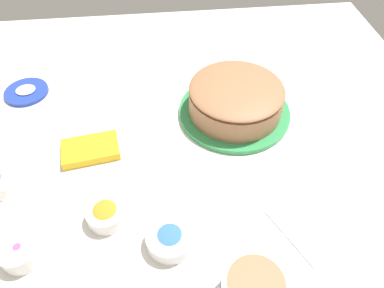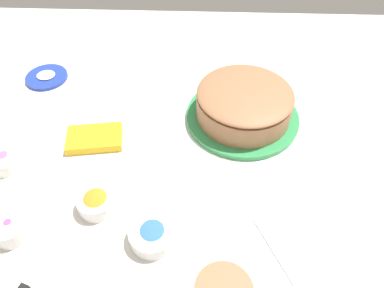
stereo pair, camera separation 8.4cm
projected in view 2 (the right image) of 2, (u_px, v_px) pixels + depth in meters
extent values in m
plane|color=silver|center=(161.00, 175.00, 0.82)|extent=(1.54, 1.54, 0.00)
cylinder|color=#339351|center=(242.00, 117.00, 0.94)|extent=(0.30, 0.30, 0.01)
cylinder|color=brown|center=(243.00, 107.00, 0.92)|extent=(0.22, 0.22, 0.05)
cylinder|color=#9E6B47|center=(244.00, 106.00, 0.91)|extent=(0.24, 0.24, 0.06)
ellipsoid|color=#9E6B47|center=(245.00, 94.00, 0.88)|extent=(0.24, 0.24, 0.03)
cylinder|color=#233DAD|center=(47.00, 77.00, 1.06)|extent=(0.12, 0.12, 0.01)
ellipsoid|color=white|center=(46.00, 75.00, 1.05)|extent=(0.05, 0.05, 0.01)
cylinder|color=white|center=(11.00, 227.00, 0.71)|extent=(0.08, 0.08, 0.04)
cylinder|color=#B251C6|center=(10.00, 226.00, 0.70)|extent=(0.07, 0.07, 0.01)
ellipsoid|color=#B251C6|center=(9.00, 224.00, 0.70)|extent=(0.06, 0.06, 0.02)
cylinder|color=white|center=(97.00, 202.00, 0.75)|extent=(0.08, 0.08, 0.04)
cylinder|color=orange|center=(96.00, 201.00, 0.74)|extent=(0.07, 0.07, 0.01)
ellipsoid|color=orange|center=(95.00, 199.00, 0.74)|extent=(0.06, 0.06, 0.02)
cylinder|color=white|center=(5.00, 159.00, 0.83)|extent=(0.09, 0.09, 0.03)
cylinder|color=pink|center=(5.00, 159.00, 0.83)|extent=(0.07, 0.07, 0.01)
ellipsoid|color=pink|center=(3.00, 157.00, 0.82)|extent=(0.06, 0.06, 0.02)
cylinder|color=white|center=(152.00, 235.00, 0.70)|extent=(0.09, 0.09, 0.03)
cylinder|color=blue|center=(152.00, 234.00, 0.70)|extent=(0.08, 0.08, 0.01)
ellipsoid|color=blue|center=(152.00, 232.00, 0.69)|extent=(0.07, 0.07, 0.02)
cube|color=yellow|center=(95.00, 138.00, 0.88)|extent=(0.15, 0.10, 0.02)
cube|color=white|center=(304.00, 236.00, 0.71)|extent=(0.20, 0.20, 0.01)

